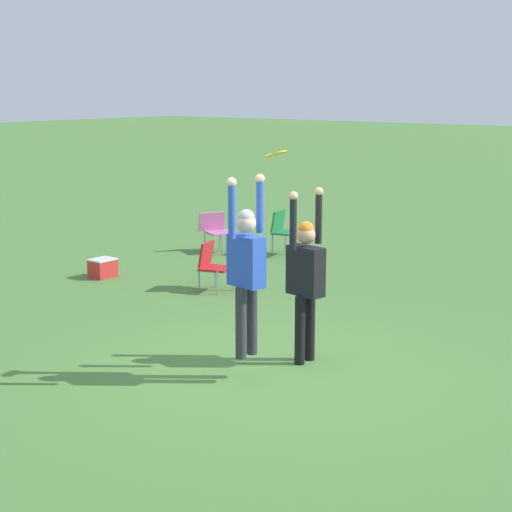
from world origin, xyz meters
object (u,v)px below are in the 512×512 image
at_px(person_jumping, 246,263).
at_px(camping_chair_3, 284,228).
at_px(frisbee, 276,154).
at_px(camping_chair_0, 217,229).
at_px(cooler_box, 103,268).
at_px(person_defending, 306,272).
at_px(camping_chair_2, 212,263).

relative_size(person_jumping, camping_chair_3, 2.37).
xyz_separation_m(person_jumping, camping_chair_3, (6.02, 3.99, -0.82)).
distance_m(frisbee, camping_chair_0, 7.66).
xyz_separation_m(frisbee, camping_chair_3, (5.70, 4.14, -1.98)).
bearing_deg(cooler_box, camping_chair_0, -0.09).
xyz_separation_m(person_defending, camping_chair_2, (2.03, 3.25, -0.64)).
relative_size(person_defending, frisbee, 8.74).
relative_size(camping_chair_0, cooler_box, 1.85).
relative_size(camping_chair_0, camping_chair_2, 1.00).
bearing_deg(frisbee, person_jumping, 154.20).
distance_m(person_defending, cooler_box, 5.62).
xyz_separation_m(camping_chair_0, camping_chair_3, (0.59, -1.18, 0.05)).
height_order(person_jumping, camping_chair_3, person_jumping).
xyz_separation_m(person_jumping, person_defending, (0.91, -0.14, -0.24)).
bearing_deg(person_jumping, camping_chair_2, -34.60).
relative_size(person_jumping, frisbee, 8.51).
bearing_deg(person_jumping, cooler_box, -16.73).
distance_m(camping_chair_0, cooler_box, 2.97).
xyz_separation_m(camping_chair_2, camping_chair_3, (3.08, 0.88, 0.06)).
distance_m(person_jumping, camping_chair_2, 4.37).
distance_m(camping_chair_0, camping_chair_3, 1.32).
height_order(camping_chair_0, cooler_box, camping_chair_0).
xyz_separation_m(frisbee, camping_chair_2, (2.62, 3.26, -2.04)).
relative_size(person_jumping, person_defending, 0.97).
distance_m(person_jumping, camping_chair_3, 7.27).
distance_m(person_defending, frisbee, 1.52).
relative_size(person_defending, cooler_box, 4.94).
bearing_deg(person_defending, camping_chair_3, 137.78).
height_order(camping_chair_0, camping_chair_2, same).
bearing_deg(camping_chair_0, camping_chair_2, 65.80).
distance_m(person_jumping, cooler_box, 5.85).
bearing_deg(cooler_box, camping_chair_2, -77.36).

